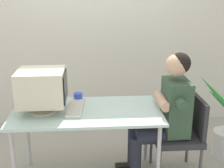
% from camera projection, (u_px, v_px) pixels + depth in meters
% --- Properties ---
extents(wall_back, '(8.00, 0.10, 3.00)m').
position_uv_depth(wall_back, '(109.00, 13.00, 3.86)').
color(wall_back, silver).
rests_on(wall_back, ground_plane).
extents(desk, '(1.37, 0.71, 0.73)m').
position_uv_depth(desk, '(87.00, 116.00, 2.77)').
color(desk, '#B7B7BC').
rests_on(desk, ground_plane).
extents(crt_monitor, '(0.42, 0.37, 0.39)m').
position_uv_depth(crt_monitor, '(42.00, 88.00, 2.66)').
color(crt_monitor, beige).
rests_on(crt_monitor, desk).
extents(keyboard, '(0.17, 0.45, 0.03)m').
position_uv_depth(keyboard, '(75.00, 108.00, 2.77)').
color(keyboard, silver).
rests_on(keyboard, desk).
extents(office_chair, '(0.45, 0.45, 0.81)m').
position_uv_depth(office_chair, '(182.00, 132.00, 2.92)').
color(office_chair, '#4C4C51').
rests_on(office_chair, ground_plane).
extents(person_seated, '(0.68, 0.55, 1.26)m').
position_uv_depth(person_seated, '(165.00, 111.00, 2.84)').
color(person_seated, '#334C38').
rests_on(person_seated, ground_plane).
extents(desk_mug, '(0.09, 0.10, 0.08)m').
position_uv_depth(desk_mug, '(78.00, 97.00, 2.96)').
color(desk_mug, blue).
rests_on(desk_mug, desk).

